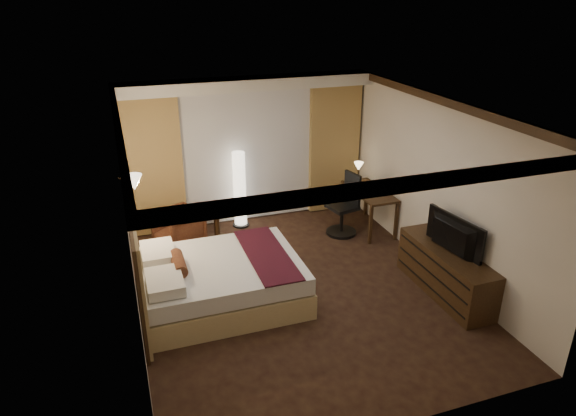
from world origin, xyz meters
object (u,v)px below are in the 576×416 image
object	(u,v)px
armchair	(178,227)
television	(449,232)
desk	(368,209)
bed	(222,281)
office_chair	(342,205)
side_table	(217,223)
dresser	(446,272)
floor_lamp	(240,189)

from	to	relation	value
armchair	television	distance (m)	4.43
desk	bed	bearing A→B (deg)	-153.98
television	bed	bearing A→B (deg)	66.47
office_chair	desk	bearing A→B (deg)	-6.90
desk	office_chair	distance (m)	0.58
armchair	desk	bearing A→B (deg)	57.81
bed	television	distance (m)	3.25
television	side_table	bearing A→B (deg)	36.24
desk	television	world-z (taller)	television
armchair	dresser	bearing A→B (deg)	26.36
bed	armchair	distance (m)	1.95
bed	armchair	bearing A→B (deg)	100.08
bed	office_chair	distance (m)	2.89
side_table	dresser	bearing A→B (deg)	-45.25
armchair	television	xyz separation A→B (m)	(3.41, -2.76, 0.64)
bed	desk	size ratio (longest dim) A/B	1.75
bed	desk	world-z (taller)	desk
office_chair	television	world-z (taller)	office_chair
armchair	desk	size ratio (longest dim) A/B	0.56
office_chair	dresser	distance (m)	2.36
desk	dresser	world-z (taller)	desk
dresser	television	xyz separation A→B (m)	(-0.03, -0.00, 0.65)
armchair	desk	world-z (taller)	desk
desk	television	bearing A→B (deg)	-89.51
side_table	floor_lamp	world-z (taller)	floor_lamp
office_chair	bed	bearing A→B (deg)	-162.18
floor_lamp	desk	bearing A→B (deg)	-21.81
desk	office_chair	size ratio (longest dim) A/B	1.11
floor_lamp	desk	distance (m)	2.38
side_table	television	size ratio (longest dim) A/B	0.59
desk	dresser	xyz separation A→B (m)	(0.05, -2.33, -0.03)
side_table	desk	xyz separation A→B (m)	(2.72, -0.47, 0.07)
side_table	floor_lamp	size ratio (longest dim) A/B	0.42
side_table	office_chair	world-z (taller)	office_chair
side_table	dresser	world-z (taller)	dresser
bed	floor_lamp	distance (m)	2.54
bed	side_table	size ratio (longest dim) A/B	3.58
armchair	office_chair	bearing A→B (deg)	55.42
dresser	armchair	bearing A→B (deg)	141.20
armchair	floor_lamp	world-z (taller)	floor_lamp
bed	armchair	world-z (taller)	armchair
side_table	floor_lamp	xyz separation A→B (m)	(0.53, 0.41, 0.41)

